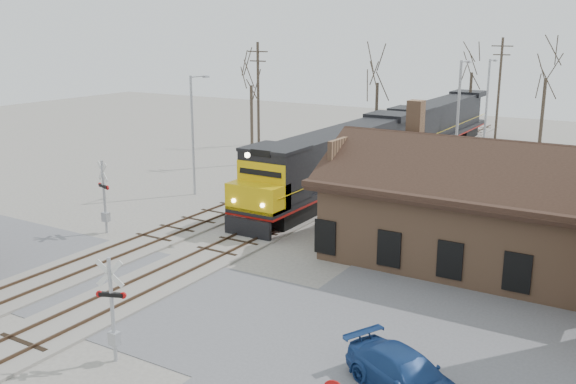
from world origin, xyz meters
name	(u,v)px	position (x,y,z in m)	size (l,w,h in m)	color
ground	(136,291)	(0.00, 0.00, 0.00)	(140.00, 140.00, 0.00)	#A39E93
road	(136,291)	(0.00, 0.00, 0.01)	(60.00, 9.00, 0.03)	#5D5D61
parking_lot	(574,355)	(18.00, 4.00, 0.02)	(22.00, 26.00, 0.03)	#5D5D61
track_main	(301,212)	(0.00, 15.00, 0.07)	(3.40, 90.00, 0.24)	#A39E93
track_siding	(245,203)	(-4.50, 15.00, 0.07)	(3.40, 90.00, 0.24)	#A39E93
depot	(476,216)	(11.99, 12.00, 2.41)	(15.20, 9.31, 7.90)	#92694B
locomotive_lead	(332,163)	(0.00, 19.31, 2.59)	(3.32, 22.21, 4.94)	black
locomotive_trailing	(438,123)	(0.00, 41.80, 2.59)	(3.32, 22.21, 4.67)	black
crossbuck_near	(113,313)	(3.89, -5.03, 1.86)	(1.07, 0.50, 3.96)	#A5A8AD
crossbuck_far	(105,200)	(-7.68, 5.47, 2.02)	(1.21, 0.44, 4.34)	#A5A8AD
parked_car	(406,375)	(13.64, -1.65, 0.69)	(1.95, 4.79, 1.39)	navy
streetlight_a	(194,129)	(-9.03, 15.36, 4.78)	(0.25, 2.04, 8.50)	#A5A8AD
streetlight_b	(458,127)	(7.84, 21.98, 5.38)	(0.25, 2.04, 9.68)	#A5A8AD
streetlight_c	(487,111)	(6.84, 33.16, 5.19)	(0.25, 2.04, 9.31)	#A5A8AD
utility_pole_a	(258,101)	(-11.18, 26.76, 5.51)	(2.00, 0.24, 10.55)	#382D23
utility_pole_b	(499,93)	(5.29, 43.33, 5.66)	(2.00, 0.24, 10.86)	#382D23
tree_a	(251,75)	(-17.07, 34.26, 7.09)	(4.06, 4.06, 9.96)	#382D23
tree_b	(378,71)	(-4.77, 37.66, 7.71)	(4.42, 4.42, 10.82)	#382D23
tree_c	(473,61)	(0.65, 50.36, 8.25)	(4.73, 4.73, 11.58)	#382D23
tree_d	(547,65)	(9.38, 43.51, 8.41)	(4.82, 4.82, 11.81)	#382D23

